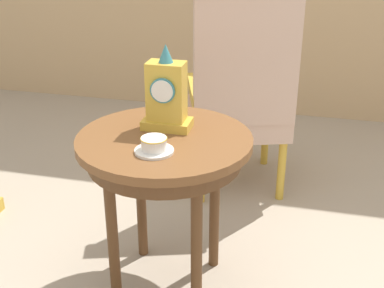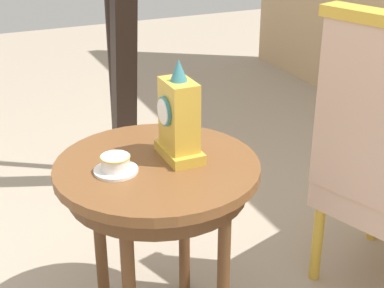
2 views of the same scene
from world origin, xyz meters
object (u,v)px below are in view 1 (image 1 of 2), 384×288
object	(u,v)px
mantel_clock	(166,96)
armchair	(241,91)
teacup_left	(154,146)
side_table	(165,156)

from	to	relation	value
mantel_clock	armchair	bearing A→B (deg)	77.66
teacup_left	mantel_clock	bearing A→B (deg)	94.55
side_table	mantel_clock	xyz separation A→B (m)	(-0.01, 0.08, 0.22)
teacup_left	armchair	bearing A→B (deg)	81.32
side_table	teacup_left	bearing A→B (deg)	-88.08
teacup_left	mantel_clock	xyz separation A→B (m)	(-0.02, 0.22, 0.11)
mantel_clock	armchair	distance (m)	0.84
mantel_clock	armchair	world-z (taller)	armchair
armchair	side_table	bearing A→B (deg)	-100.35
teacup_left	mantel_clock	distance (m)	0.25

